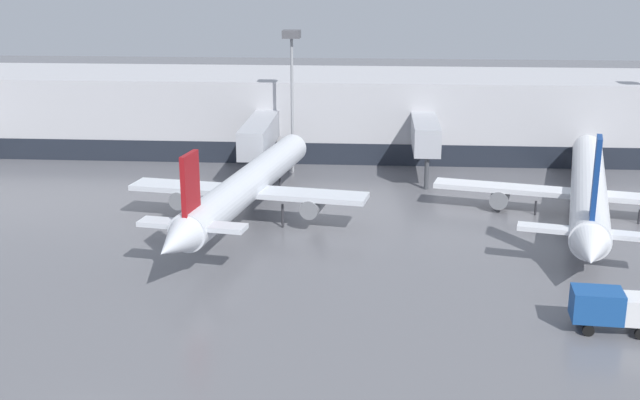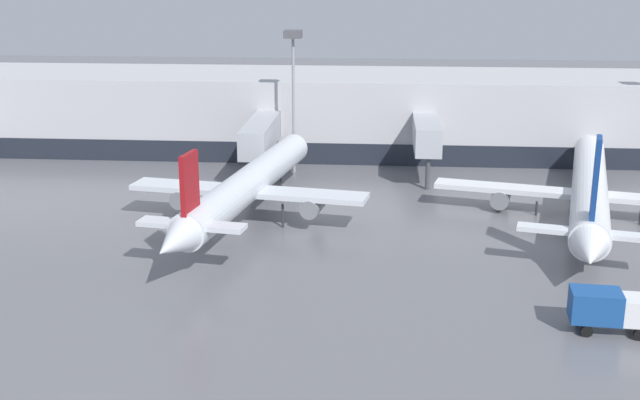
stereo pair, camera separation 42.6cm
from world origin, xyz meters
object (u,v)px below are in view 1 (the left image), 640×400
at_px(parked_jet_2, 247,186).
at_px(service_truck_0, 611,307).
at_px(apron_light_mast_3, 292,58).
at_px(parked_jet_1, 589,188).

relative_size(parked_jet_2, service_truck_0, 7.16).
relative_size(service_truck_0, apron_light_mast_3, 0.33).
bearing_deg(apron_light_mast_3, parked_jet_1, -27.37).
xyz_separation_m(service_truck_0, apron_light_mast_3, (-23.13, 37.41, 10.48)).
bearing_deg(service_truck_0, parked_jet_1, 84.28).
height_order(parked_jet_2, service_truck_0, parked_jet_2).
relative_size(parked_jet_1, apron_light_mast_3, 2.59).
height_order(parked_jet_1, apron_light_mast_3, apron_light_mast_3).
distance_m(parked_jet_1, apron_light_mast_3, 32.28).
bearing_deg(parked_jet_2, apron_light_mast_3, 2.97).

